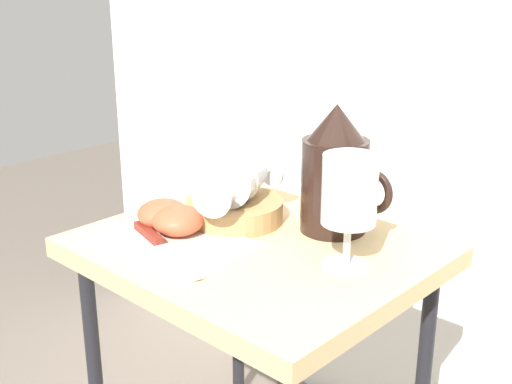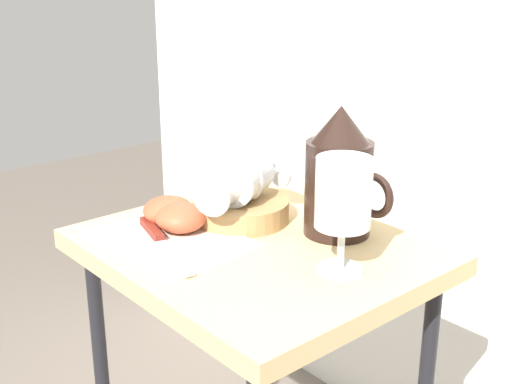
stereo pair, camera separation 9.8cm
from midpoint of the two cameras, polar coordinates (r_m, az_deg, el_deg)
The scene contains 11 objects.
curtain_drape at distance 1.44m, azimuth 15.60°, elevation 12.14°, with size 2.40×0.03×1.96m, color white.
table at distance 1.04m, azimuth -2.71°, elevation -9.03°, with size 0.49×0.41×0.74m.
linen_napkin at distance 1.01m, azimuth -10.03°, elevation -4.41°, with size 0.23×0.17×0.00m, color silver.
basket_tray at distance 1.08m, azimuth -4.41°, elevation -1.63°, with size 0.16×0.16×0.04m, color #AD8451.
pitcher at distance 1.02m, azimuth 4.04°, elevation 0.89°, with size 0.15×0.10×0.20m.
wine_glass_upright at distance 0.89m, azimuth 4.85°, elevation -0.41°, with size 0.07×0.07×0.16m.
wine_glass_tipped_near at distance 1.05m, azimuth -5.26°, elevation 0.93°, with size 0.09×0.15×0.08m.
wine_glass_tipped_far at distance 1.06m, azimuth -4.47°, elevation 1.15°, with size 0.13×0.17×0.08m.
apple_half_left at distance 1.06m, azimuth -10.55°, elevation -1.88°, with size 0.08×0.08×0.04m, color #C15133.
apple_half_right at distance 1.03m, azimuth -9.37°, elevation -2.46°, with size 0.08×0.08×0.04m, color #C15133.
knife at distance 1.01m, azimuth -11.20°, elevation -4.17°, with size 0.21×0.07×0.01m.
Camera 1 is at (0.63, -0.67, 1.14)m, focal length 47.05 mm.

